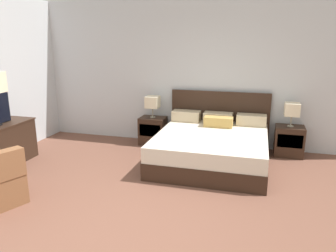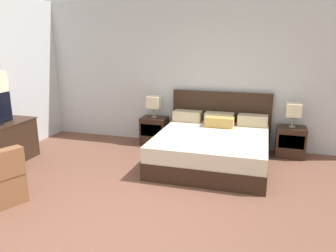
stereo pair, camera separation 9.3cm
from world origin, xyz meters
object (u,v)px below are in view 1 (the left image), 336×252
object	(u,v)px
nightstand_left	(153,131)
table_lamp_right	(292,110)
bed	(212,146)
nightstand_right	(289,141)
table_lamp_left	(153,102)

from	to	relation	value
nightstand_left	table_lamp_right	size ratio (longest dim) A/B	1.28
bed	nightstand_right	bearing A→B (deg)	28.94
nightstand_left	bed	bearing A→B (deg)	-28.93
table_lamp_right	nightstand_left	bearing A→B (deg)	-179.97
nightstand_left	table_lamp_right	bearing A→B (deg)	0.03
bed	nightstand_right	distance (m)	1.50
table_lamp_right	table_lamp_left	bearing A→B (deg)	180.00
bed	table_lamp_left	bearing A→B (deg)	151.02
bed	table_lamp_left	size ratio (longest dim) A/B	4.70
bed	table_lamp_right	distance (m)	1.60
table_lamp_left	table_lamp_right	size ratio (longest dim) A/B	1.00
table_lamp_left	nightstand_left	bearing A→B (deg)	-90.00
table_lamp_left	table_lamp_right	xyz separation A→B (m)	(2.62, 0.00, 0.00)
table_lamp_right	bed	bearing A→B (deg)	-151.01
table_lamp_right	nightstand_right	bearing A→B (deg)	-90.00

